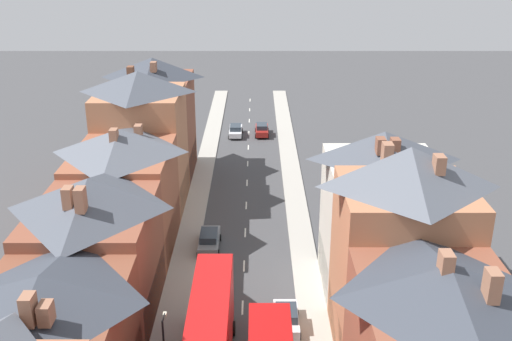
{
  "coord_description": "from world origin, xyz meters",
  "views": [
    {
      "loc": [
        1.0,
        -13.43,
        25.59
      ],
      "look_at": [
        0.74,
        44.98,
        2.66
      ],
      "focal_mm": 42.0,
      "sensor_mm": 36.0,
      "label": 1
    }
  ],
  "objects_px": {
    "double_decker_bus_lead": "(213,330)",
    "car_parked_left_a": "(264,129)",
    "car_near_silver": "(238,130)",
    "car_near_blue": "(211,240)",
    "car_parked_right_a": "(288,319)"
  },
  "relations": [
    {
      "from": "double_decker_bus_lead",
      "to": "car_parked_left_a",
      "type": "bearing_deg",
      "value": 85.66
    },
    {
      "from": "car_parked_right_a",
      "to": "car_parked_left_a",
      "type": "bearing_deg",
      "value": 91.71
    },
    {
      "from": "car_near_blue",
      "to": "car_parked_right_a",
      "type": "relative_size",
      "value": 1.17
    },
    {
      "from": "car_near_blue",
      "to": "car_near_silver",
      "type": "relative_size",
      "value": 1.02
    },
    {
      "from": "car_near_silver",
      "to": "car_parked_right_a",
      "type": "bearing_deg",
      "value": -83.55
    },
    {
      "from": "car_near_blue",
      "to": "car_near_silver",
      "type": "bearing_deg",
      "value": 87.66
    },
    {
      "from": "car_near_silver",
      "to": "car_parked_left_a",
      "type": "bearing_deg",
      "value": 4.45
    },
    {
      "from": "car_parked_left_a",
      "to": "car_near_silver",
      "type": "bearing_deg",
      "value": -175.55
    },
    {
      "from": "car_near_silver",
      "to": "car_parked_right_a",
      "type": "height_order",
      "value": "car_parked_right_a"
    },
    {
      "from": "car_near_blue",
      "to": "car_near_silver",
      "type": "distance_m",
      "value": 31.85
    },
    {
      "from": "car_parked_left_a",
      "to": "car_parked_right_a",
      "type": "xyz_separation_m",
      "value": [
        1.3,
        -43.62,
        0.02
      ]
    },
    {
      "from": "car_near_silver",
      "to": "car_parked_left_a",
      "type": "relative_size",
      "value": 1.04
    },
    {
      "from": "car_near_silver",
      "to": "car_parked_left_a",
      "type": "xyz_separation_m",
      "value": [
        3.6,
        0.28,
        0.03
      ]
    },
    {
      "from": "car_parked_left_a",
      "to": "car_near_blue",
      "type": "bearing_deg",
      "value": -98.68
    },
    {
      "from": "car_near_blue",
      "to": "car_near_silver",
      "type": "height_order",
      "value": "car_near_blue"
    }
  ]
}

